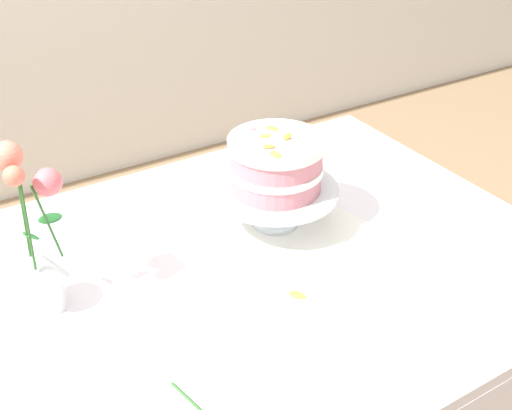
{
  "coord_description": "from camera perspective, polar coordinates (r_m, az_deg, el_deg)",
  "views": [
    {
      "loc": [
        -0.53,
        -0.94,
        1.57
      ],
      "look_at": [
        0.06,
        0.03,
        0.86
      ],
      "focal_mm": 44.29,
      "sensor_mm": 36.0,
      "label": 1
    }
  ],
  "objects": [
    {
      "name": "cake_stand",
      "position": [
        1.45,
        1.77,
        1.02
      ],
      "size": [
        0.29,
        0.29,
        0.1
      ],
      "color": "silver",
      "rests_on": "linen_napkin"
    },
    {
      "name": "dining_table",
      "position": [
        1.4,
        -1.16,
        -8.9
      ],
      "size": [
        1.4,
        1.0,
        0.74
      ],
      "color": "white",
      "rests_on": "ground"
    },
    {
      "name": "loose_petal_0",
      "position": [
        1.28,
        3.76,
        -8.1
      ],
      "size": [
        0.04,
        0.04,
        0.0
      ],
      "primitive_type": "ellipsoid",
      "rotation": [
        0.0,
        0.0,
        2.12
      ],
      "color": "yellow",
      "rests_on": "dining_table"
    },
    {
      "name": "layer_cake",
      "position": [
        1.41,
        1.82,
        3.78
      ],
      "size": [
        0.22,
        0.22,
        0.13
      ],
      "color": "#CC7A84",
      "rests_on": "cake_stand"
    },
    {
      "name": "linen_napkin",
      "position": [
        1.49,
        1.71,
        -1.66
      ],
      "size": [
        0.38,
        0.38,
        0.0
      ],
      "primitive_type": "cube",
      "rotation": [
        0.0,
        0.0,
        0.22
      ],
      "color": "white",
      "rests_on": "dining_table"
    },
    {
      "name": "flower_vase",
      "position": [
        1.24,
        -19.05,
        -3.48
      ],
      "size": [
        0.11,
        0.1,
        0.35
      ],
      "color": "silver",
      "rests_on": "dining_table"
    }
  ]
}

